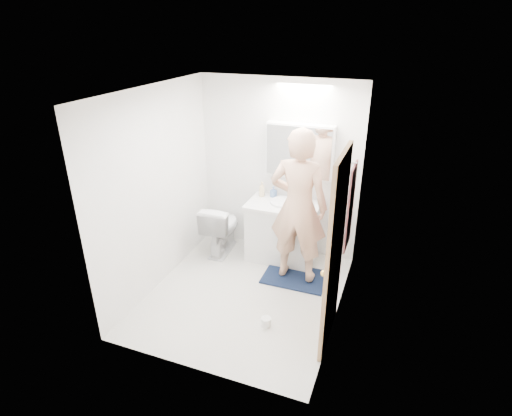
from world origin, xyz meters
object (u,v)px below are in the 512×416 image
at_px(medicine_cabinet, 300,151).
at_px(toothbrush_cup, 305,199).
at_px(vanity_cabinet, 282,233).
at_px(soap_bottle_b, 274,192).
at_px(person, 298,207).
at_px(toilet, 221,228).
at_px(toilet_paper_roll, 266,322).
at_px(soap_bottle_a, 262,189).

relative_size(medicine_cabinet, toothbrush_cup, 9.36).
height_order(vanity_cabinet, soap_bottle_b, soap_bottle_b).
bearing_deg(vanity_cabinet, toothbrush_cup, 32.24).
height_order(person, soap_bottle_b, person).
relative_size(vanity_cabinet, medicine_cabinet, 1.02).
height_order(toilet, toothbrush_cup, toothbrush_cup).
height_order(toilet, toilet_paper_roll, toilet).
distance_m(toilet, person, 1.37).
height_order(vanity_cabinet, toilet, vanity_cabinet).
bearing_deg(toilet, person, 161.73).
xyz_separation_m(vanity_cabinet, toilet, (-0.86, -0.11, -0.02)).
relative_size(soap_bottle_b, toilet_paper_roll, 1.39).
distance_m(person, toilet_paper_roll, 1.38).
bearing_deg(soap_bottle_a, soap_bottle_b, 10.69).
xyz_separation_m(vanity_cabinet, toilet_paper_roll, (0.26, -1.40, -0.34)).
height_order(person, toilet_paper_roll, person).
bearing_deg(soap_bottle_b, medicine_cabinet, 5.17).
bearing_deg(vanity_cabinet, soap_bottle_b, 137.25).
height_order(soap_bottle_a, toilet_paper_roll, soap_bottle_a).
relative_size(soap_bottle_a, toilet_paper_roll, 1.92).
bearing_deg(soap_bottle_a, toothbrush_cup, 0.94).
relative_size(soap_bottle_a, soap_bottle_b, 1.38).
distance_m(vanity_cabinet, toilet, 0.87).
bearing_deg(toothbrush_cup, person, -84.07).
xyz_separation_m(soap_bottle_b, toothbrush_cup, (0.45, -0.02, -0.03)).
bearing_deg(vanity_cabinet, soap_bottle_a, 157.02).
bearing_deg(toothbrush_cup, soap_bottle_a, -179.06).
bearing_deg(person, medicine_cabinet, -74.78).
xyz_separation_m(toilet, toilet_paper_roll, (1.13, -1.29, -0.32)).
bearing_deg(soap_bottle_b, vanity_cabinet, -42.75).
bearing_deg(toilet_paper_roll, soap_bottle_a, 111.66).
xyz_separation_m(medicine_cabinet, person, (0.18, -0.63, -0.49)).
relative_size(person, soap_bottle_a, 9.10).
distance_m(soap_bottle_a, soap_bottle_b, 0.16).
height_order(soap_bottle_a, soap_bottle_b, soap_bottle_a).
height_order(toothbrush_cup, toilet_paper_roll, toothbrush_cup).
distance_m(soap_bottle_a, toilet_paper_roll, 1.89).
bearing_deg(person, soap_bottle_a, -40.93).
relative_size(medicine_cabinet, soap_bottle_a, 4.17).
xyz_separation_m(soap_bottle_a, toilet_paper_roll, (0.62, -1.55, -0.88)).
distance_m(medicine_cabinet, soap_bottle_a, 0.76).
bearing_deg(soap_bottle_a, medicine_cabinet, 6.97).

